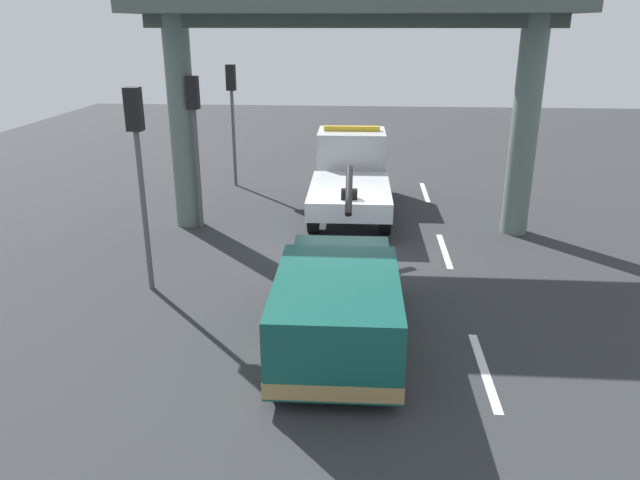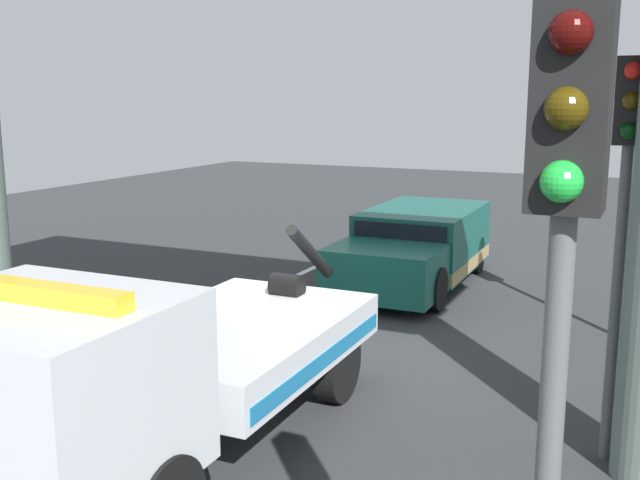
# 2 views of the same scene
# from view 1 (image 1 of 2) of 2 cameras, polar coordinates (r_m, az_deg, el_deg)

# --- Properties ---
(ground_plane) EXTENTS (60.00, 40.00, 0.10)m
(ground_plane) POSITION_cam_1_polar(r_m,az_deg,el_deg) (16.58, 2.49, -0.93)
(ground_plane) COLOR #2D3033
(lane_stripe_west) EXTENTS (2.60, 0.16, 0.01)m
(lane_stripe_west) POSITION_cam_1_polar(r_m,az_deg,el_deg) (11.35, 15.20, -11.73)
(lane_stripe_west) COLOR silver
(lane_stripe_west) RESTS_ON ground
(lane_stripe_mid) EXTENTS (2.60, 0.16, 0.01)m
(lane_stripe_mid) POSITION_cam_1_polar(r_m,az_deg,el_deg) (16.70, 11.62, -0.98)
(lane_stripe_mid) COLOR silver
(lane_stripe_mid) RESTS_ON ground
(lane_stripe_east) EXTENTS (2.60, 0.16, 0.01)m
(lane_stripe_east) POSITION_cam_1_polar(r_m,az_deg,el_deg) (22.38, 9.83, 4.46)
(lane_stripe_east) COLOR silver
(lane_stripe_east) RESTS_ON ground
(tow_truck_white) EXTENTS (7.27, 2.48, 2.46)m
(tow_truck_white) POSITION_cam_1_polar(r_m,az_deg,el_deg) (20.05, 2.90, 6.48)
(tow_truck_white) COLOR silver
(tow_truck_white) RESTS_ON ground
(towed_van_green) EXTENTS (5.22, 2.27, 1.58)m
(towed_van_green) POSITION_cam_1_polar(r_m,az_deg,el_deg) (11.45, 1.67, -6.28)
(towed_van_green) COLOR #145147
(towed_van_green) RESTS_ON ground
(overpass_structure) EXTENTS (3.60, 11.71, 6.87)m
(overpass_structure) POSITION_cam_1_polar(r_m,az_deg,el_deg) (17.27, 3.01, 20.06)
(overpass_structure) COLOR #596B60
(overpass_structure) RESTS_ON ground
(traffic_light_near) EXTENTS (0.39, 0.32, 4.55)m
(traffic_light_near) POSITION_cam_1_polar(r_m,az_deg,el_deg) (13.66, -16.76, 8.41)
(traffic_light_near) COLOR #515456
(traffic_light_near) RESTS_ON ground
(traffic_light_far) EXTENTS (0.39, 0.32, 4.41)m
(traffic_light_far) POSITION_cam_1_polar(r_m,az_deg,el_deg) (17.89, -11.70, 11.04)
(traffic_light_far) COLOR #515456
(traffic_light_far) RESTS_ON ground
(traffic_light_mid) EXTENTS (0.39, 0.32, 4.41)m
(traffic_light_mid) POSITION_cam_1_polar(r_m,az_deg,el_deg) (22.70, -8.28, 13.01)
(traffic_light_mid) COLOR #515456
(traffic_light_mid) RESTS_ON ground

